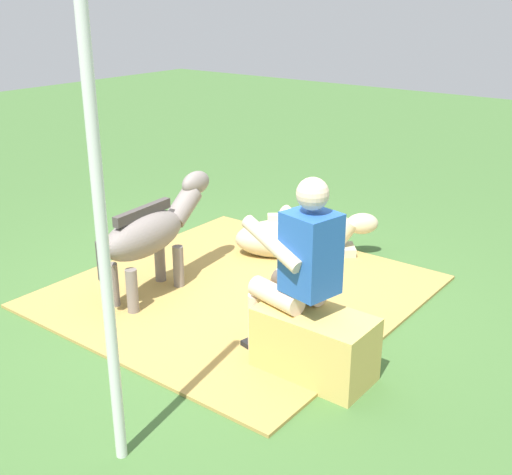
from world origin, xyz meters
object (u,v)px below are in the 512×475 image
Objects in this scene: pony_standing at (152,232)px; hay_bale at (314,344)px; pony_lying at (293,237)px; tent_pole_left at (104,255)px; person_seated at (298,265)px.

hay_bale is at bearing 172.94° from pony_standing.
pony_standing is at bearing -7.06° from hay_bale.
pony_standing reaches higher than pony_lying.
tent_pole_left is (0.38, 1.30, 0.95)m from hay_bale.
pony_lying is (1.24, -1.57, -0.03)m from hay_bale.
person_seated is at bearing 125.02° from pony_lying.
pony_lying is at bearing -54.98° from person_seated.
hay_bale is 1.66m from tent_pole_left.
tent_pole_left is at bearing 73.64° from hay_bale.
hay_bale is 0.32× the size of tent_pole_left.
person_seated is at bearing -8.15° from hay_bale.
hay_bale is 0.53m from person_seated.
tent_pole_left reaches higher than person_seated.
pony_standing is 2.09m from tent_pole_left.
person_seated is 1.42m from tent_pole_left.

